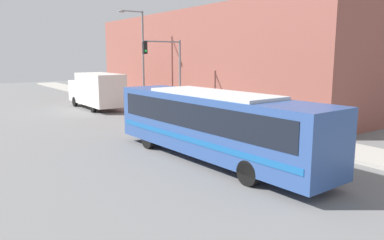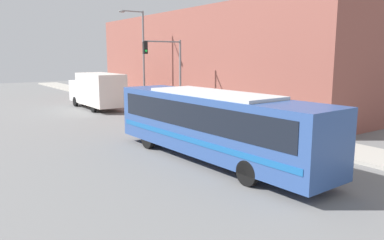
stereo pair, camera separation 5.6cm
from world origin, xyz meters
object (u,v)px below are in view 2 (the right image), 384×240
city_bus (212,121)px  traffic_light_pole (168,65)px  street_lamp (141,52)px  parking_meter (202,108)px  delivery_truck (97,90)px  fire_hydrant (269,130)px

city_bus → traffic_light_pole: 12.28m
street_lamp → parking_meter: bearing=-89.9°
traffic_light_pole → parking_meter: traffic_light_pole is taller
city_bus → street_lamp: bearing=70.1°
delivery_truck → parking_meter: (3.49, -11.08, -0.68)m
traffic_light_pole → parking_meter: 4.40m
city_bus → traffic_light_pole: size_ratio=2.13×
city_bus → street_lamp: size_ratio=1.45×
city_bus → parking_meter: size_ratio=9.47×
fire_hydrant → delivery_truck: bearing=101.3°
city_bus → fire_hydrant: city_bus is taller
traffic_light_pole → street_lamp: bearing=81.5°
traffic_light_pole → delivery_truck: bearing=107.7°
city_bus → fire_hydrant: bearing=15.0°
traffic_light_pole → city_bus: bearing=-112.4°
delivery_truck → street_lamp: bearing=-29.2°
city_bus → parking_meter: 9.85m
delivery_truck → street_lamp: (3.47, -1.94, 3.33)m
parking_meter → delivery_truck: bearing=107.5°
fire_hydrant → parking_meter: size_ratio=0.54×
city_bus → delivery_truck: delivery_truck is taller
fire_hydrant → traffic_light_pole: traffic_light_pole is taller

